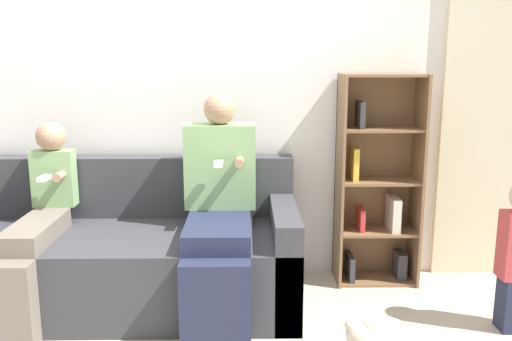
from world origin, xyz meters
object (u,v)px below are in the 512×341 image
(adult_seated, at_px, (219,203))
(bookshelf, at_px, (377,185))
(couch, at_px, (124,256))
(child_seated, at_px, (37,222))

(adult_seated, bearing_deg, bookshelf, 23.39)
(couch, relative_size, adult_seated, 1.65)
(adult_seated, xyz_separation_m, child_seated, (-1.03, -0.05, -0.09))
(adult_seated, relative_size, child_seated, 1.16)
(bookshelf, bearing_deg, adult_seated, -156.61)
(adult_seated, distance_m, child_seated, 1.03)
(couch, xyz_separation_m, child_seated, (-0.45, -0.16, 0.26))
(couch, bearing_deg, child_seated, -160.81)
(bookshelf, bearing_deg, couch, -168.22)
(couch, height_order, adult_seated, adult_seated)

